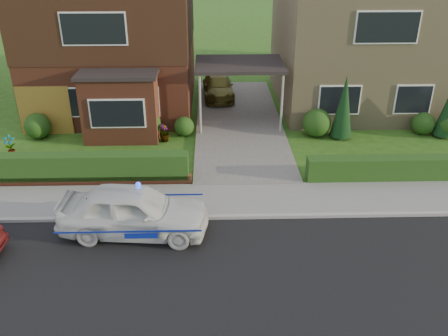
{
  "coord_description": "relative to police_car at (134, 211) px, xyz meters",
  "views": [
    {
      "loc": [
        -1.21,
        -9.12,
        7.91
      ],
      "look_at": [
        -0.87,
        3.5,
        1.51
      ],
      "focal_mm": 38.0,
      "sensor_mm": 36.0,
      "label": 1
    }
  ],
  "objects": [
    {
      "name": "driveway",
      "position": [
        3.47,
        8.6,
        -0.67
      ],
      "size": [
        3.8,
        12.0,
        0.12
      ],
      "primitive_type": "cube",
      "color": "#666059",
      "rests_on": "ground"
    },
    {
      "name": "driveway_car",
      "position": [
        2.6,
        12.1,
        -0.07
      ],
      "size": [
        1.67,
        3.74,
        1.06
      ],
      "primitive_type": "imported",
      "rotation": [
        0.0,
        0.0,
        0.05
      ],
      "color": "brown",
      "rests_on": "driveway"
    },
    {
      "name": "ground",
      "position": [
        3.47,
        -2.4,
        -0.73
      ],
      "size": [
        120.0,
        120.0,
        0.0
      ],
      "primitive_type": "plane",
      "color": "#295115",
      "rests_on": "ground"
    },
    {
      "name": "shrub_left_mid",
      "position": [
        -0.53,
        6.9,
        -0.07
      ],
      "size": [
        1.32,
        1.32,
        1.32
      ],
      "primitive_type": "sphere",
      "color": "#193611",
      "rests_on": "ground"
    },
    {
      "name": "potted_plant_b",
      "position": [
        -0.54,
        6.6,
        -0.37
      ],
      "size": [
        0.49,
        0.46,
        0.71
      ],
      "primitive_type": "imported",
      "rotation": [
        0.0,
        0.0,
        0.46
      ],
      "color": "gray",
      "rests_on": "ground"
    },
    {
      "name": "shrub_right_mid",
      "position": [
        11.27,
        7.1,
        -0.25
      ],
      "size": [
        0.96,
        0.96,
        0.96
      ],
      "primitive_type": "sphere",
      "color": "#193611",
      "rests_on": "ground"
    },
    {
      "name": "kerb",
      "position": [
        3.47,
        0.65,
        -0.67
      ],
      "size": [
        60.0,
        0.16,
        0.12
      ],
      "primitive_type": "cube",
      "color": "#9E9993",
      "rests_on": "ground"
    },
    {
      "name": "shrub_left_near",
      "position": [
        1.07,
        7.2,
        -0.31
      ],
      "size": [
        0.84,
        0.84,
        0.84
      ],
      "primitive_type": "sphere",
      "color": "#193611",
      "rests_on": "ground"
    },
    {
      "name": "hedge_right",
      "position": [
        9.27,
        2.95,
        -0.73
      ],
      "size": [
        7.5,
        0.55,
        0.8
      ],
      "primitive_type": "cube",
      "color": "#193611",
      "rests_on": "ground"
    },
    {
      "name": "shrub_left_far",
      "position": [
        -5.03,
        7.1,
        -0.19
      ],
      "size": [
        1.08,
        1.08,
        1.08
      ],
      "primitive_type": "sphere",
      "color": "#193611",
      "rests_on": "ground"
    },
    {
      "name": "house_left",
      "position": [
        -2.31,
        11.5,
        3.09
      ],
      "size": [
        7.5,
        9.53,
        7.25
      ],
      "color": "brown",
      "rests_on": "ground"
    },
    {
      "name": "potted_plant_c",
      "position": [
        0.29,
        6.6,
        -0.36
      ],
      "size": [
        0.46,
        0.46,
        0.73
      ],
      "primitive_type": "imported",
      "rotation": [
        0.0,
        0.0,
        1.44
      ],
      "color": "gray",
      "rests_on": "ground"
    },
    {
      "name": "police_car",
      "position": [
        0.0,
        0.0,
        0.0
      ],
      "size": [
        3.91,
        4.38,
        1.61
      ],
      "rotation": [
        0.0,
        0.0,
        1.49
      ],
      "color": "silver",
      "rests_on": "ground"
    },
    {
      "name": "garage_door",
      "position": [
        -4.77,
        7.56,
        0.32
      ],
      "size": [
        2.2,
        0.1,
        2.1
      ],
      "primitive_type": "cube",
      "color": "brown",
      "rests_on": "ground"
    },
    {
      "name": "house_right",
      "position": [
        9.27,
        11.59,
        2.94
      ],
      "size": [
        7.5,
        8.06,
        7.25
      ],
      "color": "tan",
      "rests_on": "ground"
    },
    {
      "name": "potted_plant_a",
      "position": [
        -5.53,
        5.32,
        -0.3
      ],
      "size": [
        0.51,
        0.39,
        0.86
      ],
      "primitive_type": "imported",
      "rotation": [
        0.0,
        0.0,
        0.2
      ],
      "color": "gray",
      "rests_on": "ground"
    },
    {
      "name": "carport_link",
      "position": [
        3.47,
        8.55,
        1.93
      ],
      "size": [
        3.8,
        3.0,
        2.77
      ],
      "color": "black",
      "rests_on": "ground"
    },
    {
      "name": "conifer_a",
      "position": [
        7.67,
        6.8,
        0.57
      ],
      "size": [
        0.9,
        0.9,
        2.6
      ],
      "primitive_type": "cone",
      "color": "black",
      "rests_on": "ground"
    },
    {
      "name": "hedge_left",
      "position": [
        -2.33,
        3.05,
        -0.73
      ],
      "size": [
        7.5,
        0.55,
        0.9
      ],
      "primitive_type": "cube",
      "color": "#193611",
      "rests_on": "ground"
    },
    {
      "name": "sidewalk",
      "position": [
        3.47,
        1.7,
        -0.68
      ],
      "size": [
        60.0,
        2.0,
        0.1
      ],
      "primitive_type": "cube",
      "color": "slate",
      "rests_on": "ground"
    },
    {
      "name": "shrub_right_near",
      "position": [
        6.67,
        7.0,
        -0.13
      ],
      "size": [
        1.2,
        1.2,
        1.2
      ],
      "primitive_type": "sphere",
      "color": "#193611",
      "rests_on": "ground"
    },
    {
      "name": "conifer_b",
      "position": [
        12.07,
        6.8,
        0.37
      ],
      "size": [
        0.9,
        0.9,
        2.2
      ],
      "primitive_type": "cone",
      "color": "black",
      "rests_on": "ground"
    },
    {
      "name": "dwarf_wall",
      "position": [
        -2.33,
        2.9,
        -0.55
      ],
      "size": [
        7.7,
        0.25,
        0.36
      ],
      "primitive_type": "cube",
      "color": "brown",
      "rests_on": "ground"
    },
    {
      "name": "road",
      "position": [
        3.47,
        -2.4,
        -0.73
      ],
      "size": [
        60.0,
        6.0,
        0.02
      ],
      "primitive_type": "cube",
      "color": "black",
      "rests_on": "ground"
    }
  ]
}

